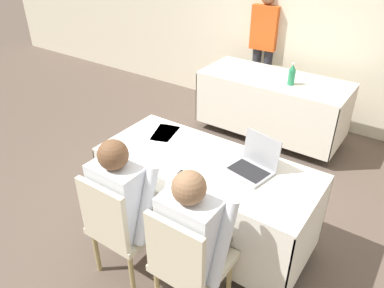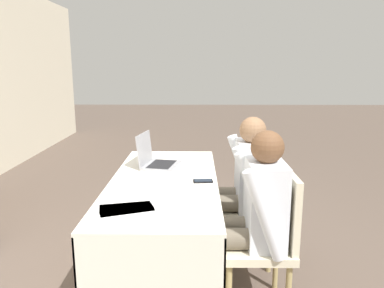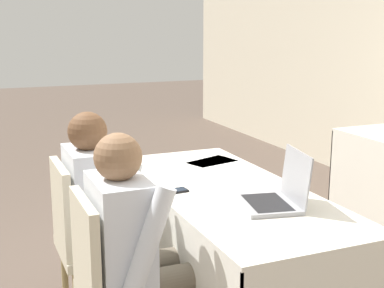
{
  "view_description": "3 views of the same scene",
  "coord_description": "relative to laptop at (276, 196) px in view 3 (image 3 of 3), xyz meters",
  "views": [
    {
      "loc": [
        1.24,
        -1.98,
        2.33
      ],
      "look_at": [
        0.0,
        -0.19,
        1.01
      ],
      "focal_mm": 35.0,
      "sensor_mm": 36.0,
      "label": 1
    },
    {
      "loc": [
        -2.46,
        -0.22,
        1.53
      ],
      "look_at": [
        0.0,
        -0.19,
        1.01
      ],
      "focal_mm": 35.0,
      "sensor_mm": 36.0,
      "label": 2
    },
    {
      "loc": [
        2.35,
        -1.19,
        1.58
      ],
      "look_at": [
        0.0,
        -0.19,
        1.01
      ],
      "focal_mm": 50.0,
      "sensor_mm": 36.0,
      "label": 3
    }
  ],
  "objects": [
    {
      "name": "paper_left_edge",
      "position": [
        -0.88,
        0.07,
        -0.05
      ],
      "size": [
        0.27,
        0.34,
        0.0
      ],
      "rotation": [
        0.0,
        0.0,
        0.24
      ],
      "color": "white",
      "rests_on": "conference_table_near"
    },
    {
      "name": "chair_near_right",
      "position": [
        -0.04,
        -0.76,
        -0.32
      ],
      "size": [
        0.44,
        0.44,
        0.89
      ],
      "rotation": [
        0.0,
        0.0,
        3.14
      ],
      "color": "tan",
      "rests_on": "ground_plane"
    },
    {
      "name": "conference_table_near",
      "position": [
        -0.34,
        -0.09,
        -0.24
      ],
      "size": [
        1.69,
        0.73,
        0.76
      ],
      "color": "white",
      "rests_on": "ground_plane"
    },
    {
      "name": "laptop",
      "position": [
        0.0,
        0.0,
        0.0
      ],
      "size": [
        0.35,
        0.33,
        0.26
      ],
      "rotation": [
        0.0,
        0.0,
        -0.2
      ],
      "color": "#99999E",
      "rests_on": "conference_table_near"
    },
    {
      "name": "person_white_shirt",
      "position": [
        -0.04,
        -0.65,
        -0.16
      ],
      "size": [
        0.5,
        0.52,
        1.15
      ],
      "rotation": [
        0.0,
        0.0,
        3.14
      ],
      "color": "#665B4C",
      "rests_on": "ground_plane"
    },
    {
      "name": "paper_beside_laptop",
      "position": [
        -0.85,
        0.08,
        -0.05
      ],
      "size": [
        0.3,
        0.35,
        0.0
      ],
      "rotation": [
        0.0,
        0.0,
        0.36
      ],
      "color": "white",
      "rests_on": "conference_table_near"
    },
    {
      "name": "chair_near_left",
      "position": [
        -0.63,
        -0.76,
        -0.32
      ],
      "size": [
        0.44,
        0.44,
        0.89
      ],
      "rotation": [
        0.0,
        0.0,
        3.14
      ],
      "color": "tan",
      "rests_on": "ground_plane"
    },
    {
      "name": "paper_centre_table",
      "position": [
        -0.18,
        -0.09,
        -0.05
      ],
      "size": [
        0.28,
        0.34,
        0.0
      ],
      "rotation": [
        0.0,
        0.0,
        0.27
      ],
      "color": "white",
      "rests_on": "conference_table_near"
    },
    {
      "name": "cell_phone",
      "position": [
        -0.38,
        -0.35,
        -0.04
      ],
      "size": [
        0.08,
        0.13,
        0.01
      ],
      "rotation": [
        0.0,
        0.0,
        0.08
      ],
      "color": "black",
      "rests_on": "conference_table_near"
    },
    {
      "name": "person_checkered_shirt",
      "position": [
        -0.63,
        -0.65,
        -0.16
      ],
      "size": [
        0.5,
        0.52,
        1.15
      ],
      "rotation": [
        0.0,
        0.0,
        3.14
      ],
      "color": "#665B4C",
      "rests_on": "ground_plane"
    }
  ]
}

